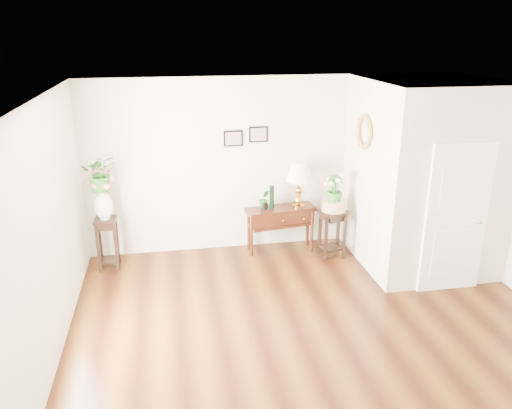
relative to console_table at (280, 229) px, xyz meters
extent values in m
cube|color=#4F2A0D|center=(-0.07, -2.45, -0.37)|extent=(6.00, 5.50, 0.02)
cube|color=white|center=(-0.07, -2.45, 2.43)|extent=(6.00, 5.50, 0.02)
cube|color=silver|center=(-0.07, 0.30, 1.03)|extent=(6.00, 0.02, 2.80)
cube|color=silver|center=(-0.07, -5.20, 1.03)|extent=(6.00, 0.02, 2.80)
cube|color=silver|center=(-3.07, -2.45, 1.03)|extent=(0.02, 5.50, 2.80)
cube|color=silver|center=(2.03, -0.68, 1.03)|extent=(1.80, 1.95, 2.80)
cube|color=white|center=(2.03, -1.68, 0.68)|extent=(0.90, 0.05, 2.10)
cube|color=black|center=(-0.72, 0.28, 1.48)|extent=(0.30, 0.02, 0.25)
cube|color=black|center=(-0.32, 0.28, 1.53)|extent=(0.30, 0.02, 0.25)
torus|color=gold|center=(1.09, -0.55, 1.68)|extent=(0.07, 0.51, 0.51)
cube|color=black|center=(0.00, 0.00, 0.00)|extent=(1.16, 0.53, 0.75)
cube|color=#BF8C44|center=(0.29, 0.00, 0.72)|extent=(0.56, 0.56, 0.75)
cylinder|color=black|center=(-0.15, 0.00, 0.54)|extent=(0.10, 0.10, 0.38)
imported|color=#276C1F|center=(-0.27, 0.00, 0.53)|extent=(0.17, 0.14, 0.30)
cube|color=black|center=(-2.72, -0.15, 0.03)|extent=(0.33, 0.33, 0.81)
imported|color=#276C1F|center=(-2.72, -0.15, 1.11)|extent=(0.54, 0.49, 0.55)
cube|color=black|center=(0.77, -0.34, 0.01)|extent=(0.46, 0.46, 0.78)
cylinder|color=tan|center=(0.77, -0.34, 0.48)|extent=(0.41, 0.41, 0.17)
imported|color=#276C1F|center=(0.77, -0.34, 0.75)|extent=(0.26, 0.26, 0.45)
camera|label=1|loc=(-1.75, -7.35, 3.12)|focal=35.00mm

